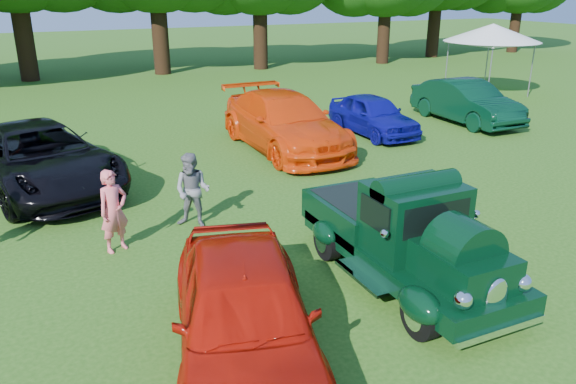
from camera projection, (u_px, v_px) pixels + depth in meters
name	position (u px, v px, depth m)	size (l,w,h in m)	color
ground	(353.00, 295.00, 8.93)	(120.00, 120.00, 0.00)	#235213
hero_pickup	(404.00, 238.00, 9.18)	(2.07, 4.45, 1.74)	black
red_convertible	(244.00, 313.00, 7.10)	(1.76, 4.37, 1.49)	#AD1307
back_car_black	(39.00, 158.00, 13.30)	(2.60, 5.64, 1.57)	black
back_car_orange	(285.00, 122.00, 16.62)	(2.31, 5.69, 1.65)	#E73A08
back_car_blue	(373.00, 115.00, 18.38)	(1.53, 3.80, 1.30)	#0C0B7F
back_car_green	(466.00, 102.00, 19.92)	(1.57, 4.52, 1.49)	black
spectator_pink	(114.00, 211.00, 10.19)	(0.57, 0.37, 1.56)	#F7656F
spectator_grey	(193.00, 191.00, 11.24)	(0.75, 0.58, 1.54)	slate
canopy_tent	(492.00, 33.00, 24.30)	(4.35, 4.35, 3.08)	silver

